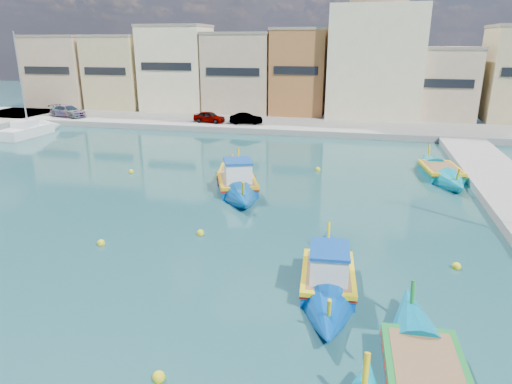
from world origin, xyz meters
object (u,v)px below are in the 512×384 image
(luzzu_green, at_px, (235,175))
(yacht_north, at_px, (38,129))
(luzzu_cyan_mid, at_px, (441,173))
(luzzu_blue_cabin, at_px, (237,185))
(luzzu_turquoise_cabin, at_px, (328,279))
(luzzu_blue_south, at_px, (425,381))
(church_block, at_px, (376,45))

(luzzu_green, xyz_separation_m, yacht_north, (-23.80, 11.27, 0.14))
(luzzu_cyan_mid, bearing_deg, luzzu_blue_cabin, -154.51)
(luzzu_turquoise_cabin, distance_m, luzzu_blue_cabin, 12.27)
(luzzu_blue_cabin, distance_m, yacht_north, 28.11)
(luzzu_turquoise_cabin, bearing_deg, yacht_north, 142.12)
(luzzu_blue_cabin, bearing_deg, yacht_north, 151.01)
(luzzu_green, distance_m, luzzu_blue_south, 20.30)
(luzzu_green, bearing_deg, luzzu_blue_cabin, -71.52)
(luzzu_blue_south, distance_m, yacht_north, 44.54)
(luzzu_blue_cabin, xyz_separation_m, luzzu_blue_south, (9.32, -15.26, -0.12))
(church_block, xyz_separation_m, luzzu_turquoise_cabin, (-1.76, -40.34, -8.08))
(church_block, height_order, luzzu_cyan_mid, church_block)
(luzzu_turquoise_cabin, height_order, yacht_north, yacht_north)
(yacht_north, bearing_deg, luzzu_blue_cabin, -28.99)
(luzzu_turquoise_cabin, distance_m, luzzu_green, 14.69)
(luzzu_cyan_mid, distance_m, luzzu_blue_south, 21.56)
(church_block, xyz_separation_m, luzzu_cyan_mid, (4.52, -23.82, -8.13))
(luzzu_turquoise_cabin, height_order, luzzu_blue_cabin, luzzu_blue_cabin)
(luzzu_cyan_mid, relative_size, luzzu_green, 1.12)
(church_block, height_order, luzzu_turquoise_cabin, church_block)
(church_block, bearing_deg, luzzu_cyan_mid, -79.25)
(luzzu_blue_cabin, xyz_separation_m, luzzu_cyan_mid, (12.67, 6.04, -0.10))
(church_block, relative_size, yacht_north, 1.81)
(luzzu_green, distance_m, yacht_north, 26.34)
(luzzu_cyan_mid, bearing_deg, luzzu_green, -164.65)
(yacht_north, bearing_deg, luzzu_blue_south, -40.43)
(luzzu_blue_cabin, bearing_deg, luzzu_green, 108.48)
(luzzu_cyan_mid, xyz_separation_m, yacht_north, (-37.26, 7.58, 0.13))
(luzzu_blue_cabin, distance_m, luzzu_cyan_mid, 14.04)
(church_block, distance_m, luzzu_blue_cabin, 31.98)
(luzzu_blue_south, bearing_deg, luzzu_green, 119.84)
(luzzu_green, bearing_deg, church_block, 72.02)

